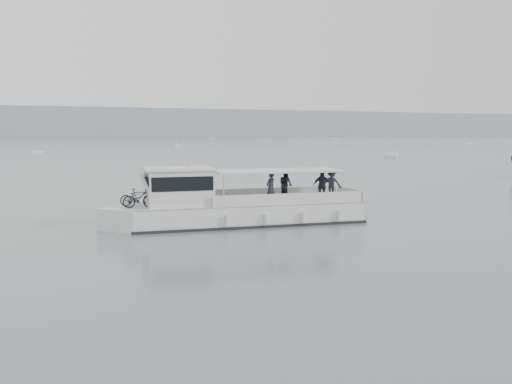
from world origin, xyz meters
name	(u,v)px	position (x,y,z in m)	size (l,w,h in m)	color
ground	(225,221)	(0.00, 0.00, 0.00)	(1400.00, 1400.00, 0.00)	#556164
headland	(10,122)	(0.00, 560.00, 14.00)	(1400.00, 90.00, 28.00)	#939EA8
tour_boat	(225,207)	(-0.48, -1.27, 0.92)	(13.43, 4.73, 5.59)	white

